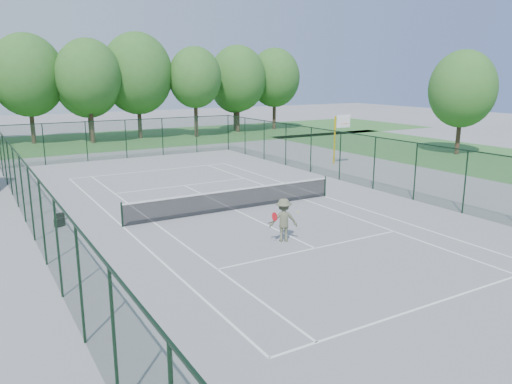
{
  "coord_description": "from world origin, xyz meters",
  "views": [
    {
      "loc": [
        -11.01,
        -20.63,
        6.38
      ],
      "look_at": [
        0.0,
        -2.0,
        1.3
      ],
      "focal_mm": 35.0,
      "sensor_mm": 36.0,
      "label": 1
    }
  ],
  "objects_px": {
    "tennis_net": "(235,198)",
    "sports_bag_a": "(60,223)",
    "basketball_goal": "(339,130)",
    "tennis_player": "(284,220)"
  },
  "relations": [
    {
      "from": "sports_bag_a",
      "to": "tennis_player",
      "type": "bearing_deg",
      "value": -66.94
    },
    {
      "from": "tennis_net",
      "to": "sports_bag_a",
      "type": "xyz_separation_m",
      "value": [
        -7.81,
        1.51,
        -0.41
      ]
    },
    {
      "from": "tennis_net",
      "to": "tennis_player",
      "type": "xyz_separation_m",
      "value": [
        -0.55,
        -5.06,
        0.28
      ]
    },
    {
      "from": "tennis_player",
      "to": "sports_bag_a",
      "type": "bearing_deg",
      "value": 137.82
    },
    {
      "from": "basketball_goal",
      "to": "tennis_player",
      "type": "bearing_deg",
      "value": -136.58
    },
    {
      "from": "sports_bag_a",
      "to": "tennis_player",
      "type": "distance_m",
      "value": 9.81
    },
    {
      "from": "sports_bag_a",
      "to": "tennis_player",
      "type": "relative_size",
      "value": 0.22
    },
    {
      "from": "tennis_player",
      "to": "basketball_goal",
      "type": "bearing_deg",
      "value": 43.42
    },
    {
      "from": "tennis_net",
      "to": "basketball_goal",
      "type": "height_order",
      "value": "basketball_goal"
    },
    {
      "from": "basketball_goal",
      "to": "tennis_player",
      "type": "relative_size",
      "value": 1.95
    }
  ]
}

